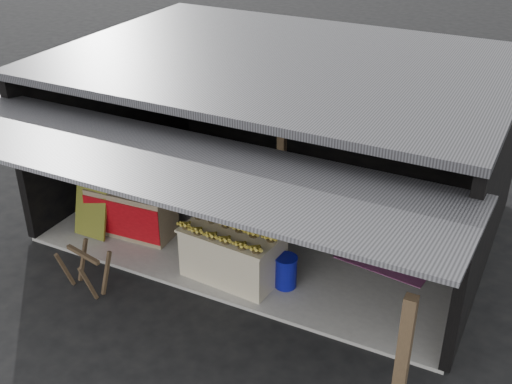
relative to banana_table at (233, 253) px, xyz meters
The scene contains 13 objects.
ground 0.79m from the banana_table, 98.88° to the right, with size 80.00×80.00×0.00m, color black.
concrete_slab 1.93m from the banana_table, 92.98° to the left, with size 7.00×5.00×0.06m, color gray.
shophouse 2.73m from the banana_table, 92.53° to the left, with size 7.40×7.29×3.02m.
banana_table is the anchor object (origin of this frame).
banana_pile 0.49m from the banana_table, ahead, with size 1.38×0.83×0.16m, color gold, non-canonical shape.
white_crate 0.85m from the banana_table, 93.55° to the left, with size 0.91×0.66×0.95m.
neighbor_stall 2.19m from the banana_table, behind, with size 1.50×0.75×1.51m.
green_signboard 2.72m from the banana_table, behind, with size 0.63×0.04×0.94m, color black.
sawhorse 2.23m from the banana_table, 145.14° to the right, with size 0.71×0.71×0.67m.
water_barrel 0.87m from the banana_table, ahead, with size 0.33×0.33×0.49m, color #0C1087.
plastic_chair 2.82m from the banana_table, 33.86° to the left, with size 0.49×0.49×0.91m.
magenta_rug 2.58m from the banana_table, 37.65° to the left, with size 1.50×1.00×0.01m, color #7F1C5D.
picture_frames 4.52m from the banana_table, 93.54° to the left, with size 1.62×0.04×0.46m.
Camera 1 is at (4.11, -6.52, 6.00)m, focal length 45.00 mm.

